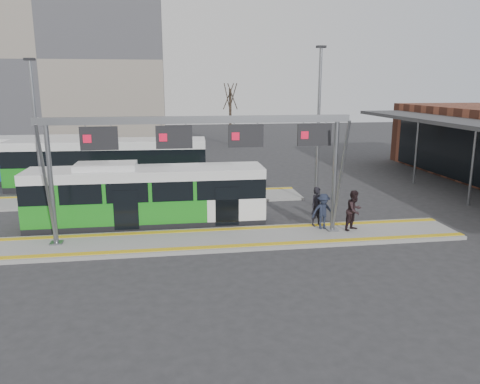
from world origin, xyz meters
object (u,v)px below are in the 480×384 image
(gantry, at_px, (202,142))
(passenger_a, at_px, (317,206))
(passenger_c, at_px, (323,211))
(hero_bus, at_px, (147,196))
(passenger_b, at_px, (354,210))

(gantry, bearing_deg, passenger_a, 8.96)
(gantry, relative_size, passenger_c, 7.93)
(passenger_c, bearing_deg, hero_bus, 165.17)
(gantry, distance_m, passenger_c, 6.43)
(gantry, xyz_separation_m, passenger_b, (6.81, -0.06, -3.23))
(passenger_a, height_order, passenger_c, passenger_a)
(passenger_a, xyz_separation_m, passenger_b, (1.45, -0.90, -0.00))
(passenger_a, distance_m, passenger_b, 1.71)
(passenger_c, bearing_deg, passenger_b, -14.78)
(hero_bus, relative_size, passenger_a, 6.03)
(hero_bus, xyz_separation_m, passenger_b, (9.30, -2.80, -0.33))
(passenger_b, distance_m, passenger_c, 1.38)
(passenger_b, xyz_separation_m, passenger_c, (-1.32, 0.40, -0.10))
(gantry, bearing_deg, hero_bus, 132.33)
(passenger_a, distance_m, passenger_c, 0.53)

